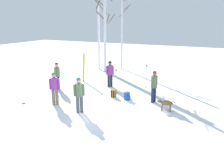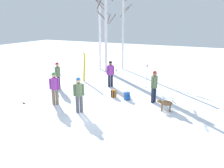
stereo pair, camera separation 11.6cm
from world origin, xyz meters
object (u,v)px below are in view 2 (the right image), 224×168
(ski_pair_planted_0, at_px, (84,67))
(ski_poles_0, at_px, (147,76))
(person_4, at_px, (110,72))
(ski_poles_1, at_px, (116,81))
(person_2, at_px, (58,74))
(backpack_1, at_px, (127,96))
(dog, at_px, (165,103))
(water_bottle_0, at_px, (58,94))
(ski_pair_lying_0, at_px, (23,103))
(birch_tree_1, at_px, (106,29))
(birch_tree_2, at_px, (123,31))
(backpack_0, at_px, (114,94))
(person_3, at_px, (154,85))
(birch_tree_0, at_px, (100,21))
(person_1, at_px, (54,86))
(person_0, at_px, (79,93))

(ski_pair_planted_0, relative_size, ski_poles_0, 1.32)
(person_4, relative_size, ski_poles_1, 1.15)
(person_2, xyz_separation_m, backpack_1, (4.67, 0.02, -0.77))
(dog, height_order, water_bottle_0, dog)
(dog, height_order, ski_pair_lying_0, dog)
(backpack_1, distance_m, birch_tree_1, 8.07)
(birch_tree_2, bearing_deg, person_4, -74.76)
(ski_poles_0, height_order, ski_poles_1, ski_poles_0)
(ski_pair_planted_0, relative_size, ski_poles_1, 1.36)
(person_2, xyz_separation_m, birch_tree_1, (0.33, 5.96, 2.54))
(person_2, height_order, water_bottle_0, person_2)
(person_2, height_order, ski_pair_planted_0, ski_pair_planted_0)
(birch_tree_1, bearing_deg, ski_pair_lying_0, -92.33)
(ski_pair_lying_0, relative_size, birch_tree_1, 0.27)
(backpack_0, distance_m, water_bottle_0, 3.25)
(person_3, xyz_separation_m, ski_pair_lying_0, (-6.11, -3.16, -0.97))
(ski_poles_0, bearing_deg, birch_tree_0, 145.00)
(water_bottle_0, xyz_separation_m, birch_tree_1, (-0.44, 6.97, 3.42))
(person_3, xyz_separation_m, birch_tree_1, (-5.75, 5.70, 2.54))
(ski_pair_lying_0, xyz_separation_m, ski_poles_1, (3.74, 3.60, 0.78))
(person_1, distance_m, birch_tree_2, 9.96)
(ski_pair_planted_0, bearing_deg, birch_tree_0, 103.16)
(person_2, bearing_deg, birch_tree_2, 80.61)
(ski_poles_0, height_order, backpack_0, ski_poles_0)
(birch_tree_1, bearing_deg, ski_pair_planted_0, -87.68)
(ski_poles_1, height_order, birch_tree_0, birch_tree_0)
(ski_poles_1, relative_size, birch_tree_1, 0.22)
(backpack_1, distance_m, water_bottle_0, 4.04)
(ski_pair_planted_0, bearing_deg, birch_tree_1, 92.32)
(person_3, xyz_separation_m, backpack_1, (-1.40, -0.25, -0.77))
(birch_tree_1, bearing_deg, person_4, -59.41)
(dog, xyz_separation_m, backpack_0, (-3.09, 0.77, -0.17))
(person_2, distance_m, backpack_1, 4.73)
(person_0, bearing_deg, ski_pair_lying_0, -174.57)
(dog, bearing_deg, backpack_1, 163.03)
(birch_tree_0, xyz_separation_m, birch_tree_1, (0.80, -0.41, -0.63))
(person_0, distance_m, backpack_0, 2.84)
(person_3, relative_size, birch_tree_1, 0.25)
(person_4, height_order, ski_pair_lying_0, person_4)
(person_2, relative_size, birch_tree_2, 0.27)
(person_3, distance_m, ski_pair_planted_0, 5.97)
(ski_poles_1, distance_m, birch_tree_1, 6.82)
(ski_poles_1, height_order, birch_tree_1, birch_tree_1)
(ski_pair_lying_0, height_order, birch_tree_2, birch_tree_2)
(ski_pair_lying_0, distance_m, birch_tree_1, 9.53)
(person_4, bearing_deg, person_3, -25.69)
(dog, relative_size, backpack_1, 2.02)
(ski_poles_1, bearing_deg, birch_tree_1, 122.72)
(birch_tree_1, bearing_deg, birch_tree_0, 153.01)
(backpack_0, xyz_separation_m, birch_tree_0, (-4.29, 6.27, 3.93))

